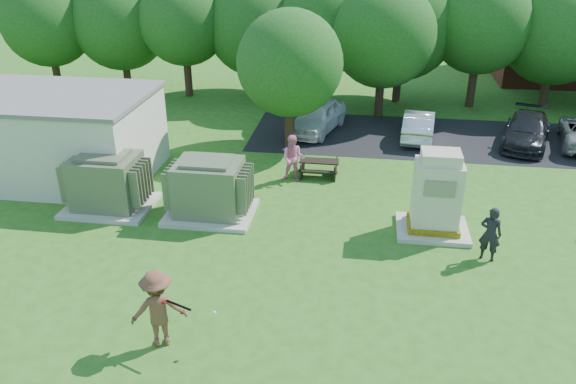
% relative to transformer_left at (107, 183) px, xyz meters
% --- Properties ---
extents(ground, '(120.00, 120.00, 0.00)m').
position_rel_transformer_left_xyz_m(ground, '(6.50, -4.50, -0.97)').
color(ground, '#2D6619').
rests_on(ground, ground).
extents(service_building, '(10.00, 5.00, 3.20)m').
position_rel_transformer_left_xyz_m(service_building, '(-4.50, 2.50, 0.63)').
color(service_building, beige).
rests_on(service_building, ground).
extents(service_building_roof, '(10.20, 5.20, 0.15)m').
position_rel_transformer_left_xyz_m(service_building_roof, '(-4.50, 2.50, 2.31)').
color(service_building_roof, slate).
rests_on(service_building_roof, service_building).
extents(parking_strip, '(20.00, 6.00, 0.01)m').
position_rel_transformer_left_xyz_m(parking_strip, '(13.50, 9.00, -0.96)').
color(parking_strip, '#232326').
rests_on(parking_strip, ground).
extents(transformer_left, '(3.00, 2.40, 2.07)m').
position_rel_transformer_left_xyz_m(transformer_left, '(0.00, 0.00, 0.00)').
color(transformer_left, beige).
rests_on(transformer_left, ground).
extents(transformer_right, '(3.00, 2.40, 2.07)m').
position_rel_transformer_left_xyz_m(transformer_right, '(3.70, 0.00, 0.00)').
color(transformer_right, beige).
rests_on(transformer_right, ground).
extents(generator_cabinet, '(2.32, 1.90, 2.83)m').
position_rel_transformer_left_xyz_m(generator_cabinet, '(11.26, -0.11, 0.27)').
color(generator_cabinet, beige).
rests_on(generator_cabinet, ground).
extents(picnic_table, '(1.54, 1.16, 0.66)m').
position_rel_transformer_left_xyz_m(picnic_table, '(7.13, 3.86, -0.56)').
color(picnic_table, black).
rests_on(picnic_table, ground).
extents(batter, '(1.49, 1.17, 2.03)m').
position_rel_transformer_left_xyz_m(batter, '(4.28, -6.63, 0.05)').
color(batter, brown).
rests_on(batter, ground).
extents(person_by_generator, '(0.75, 0.62, 1.75)m').
position_rel_transformer_left_xyz_m(person_by_generator, '(12.75, -1.61, -0.09)').
color(person_by_generator, black).
rests_on(person_by_generator, ground).
extents(person_at_picnic, '(0.92, 0.72, 1.88)m').
position_rel_transformer_left_xyz_m(person_at_picnic, '(6.17, 3.24, -0.03)').
color(person_at_picnic, pink).
rests_on(person_at_picnic, ground).
extents(car_white, '(2.90, 4.65, 1.48)m').
position_rel_transformer_left_xyz_m(car_white, '(6.55, 9.18, -0.23)').
color(car_white, white).
rests_on(car_white, ground).
extents(car_silver_a, '(1.82, 4.12, 1.31)m').
position_rel_transformer_left_xyz_m(car_silver_a, '(11.35, 8.92, -0.31)').
color(car_silver_a, silver).
rests_on(car_silver_a, ground).
extents(car_dark, '(3.16, 4.94, 1.33)m').
position_rel_transformer_left_xyz_m(car_dark, '(16.17, 8.75, -0.30)').
color(car_dark, black).
rests_on(car_dark, ground).
extents(batting_equipment, '(1.36, 0.40, 0.36)m').
position_rel_transformer_left_xyz_m(batting_equipment, '(4.88, -6.77, 0.31)').
color(batting_equipment, black).
rests_on(batting_equipment, ground).
extents(tree_row, '(41.30, 13.30, 7.30)m').
position_rel_transformer_left_xyz_m(tree_row, '(8.25, 14.00, 3.18)').
color(tree_row, '#47301E').
rests_on(tree_row, ground).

